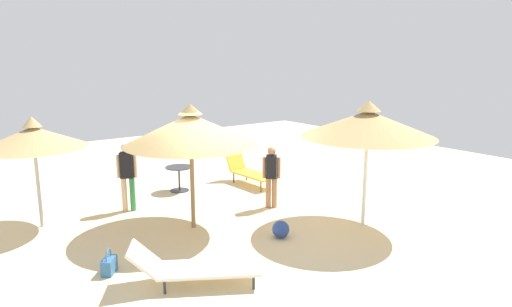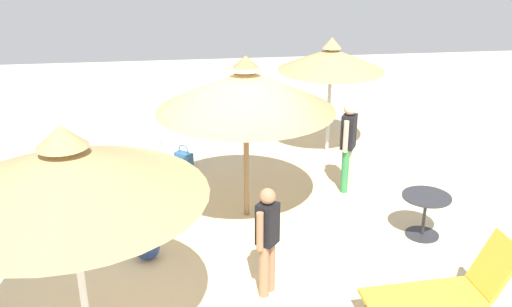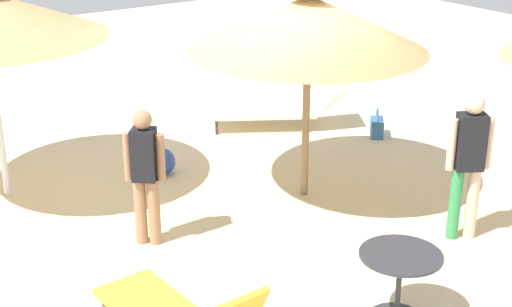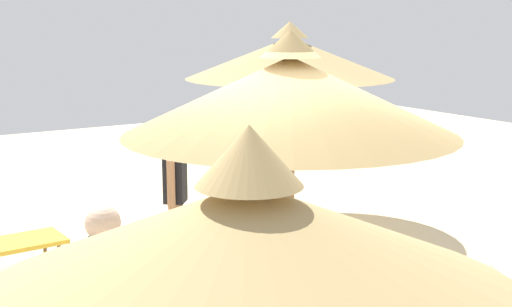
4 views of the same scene
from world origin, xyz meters
name	(u,v)px [view 1 (image 1 of 4)]	position (x,y,z in m)	size (l,w,h in m)	color
ground	(220,229)	(0.00, 0.00, -0.05)	(24.00, 24.00, 0.10)	beige
parasol_umbrella_back	(368,124)	(2.57, -1.78, 2.24)	(2.81, 2.81, 2.72)	white
parasol_umbrella_front	(33,137)	(-3.07, 2.32, 1.97)	(2.15, 2.15, 2.40)	#B2B2B7
parasol_umbrella_near_right	(191,129)	(-0.46, 0.32, 2.14)	(2.78, 2.78, 2.67)	olive
lounge_chair_far_right	(247,169)	(2.47, 2.43, 0.43)	(0.68, 1.82, 1.01)	gold
lounge_chair_far_left	(193,266)	(-1.67, -1.87, 0.30)	(2.13, 1.63, 0.69)	silver
person_standing_center	(127,172)	(-1.16, 2.20, 0.94)	(0.43, 0.34, 1.65)	beige
person_standing_edge	(271,174)	(1.71, 0.35, 0.84)	(0.36, 0.33, 1.51)	#A57554
handbag	(109,265)	(-2.64, -0.70, 0.15)	(0.36, 0.38, 0.44)	#336699
side_table_round	(179,174)	(0.56, 2.95, 0.47)	(0.74, 0.74, 0.68)	#2D2D33
beach_ball	(281,229)	(0.69, -1.24, 0.18)	(0.36, 0.36, 0.36)	navy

